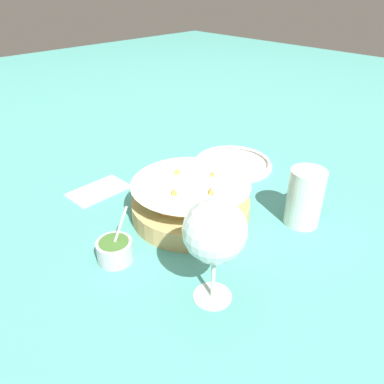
{
  "coord_description": "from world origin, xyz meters",
  "views": [
    {
      "loc": [
        -0.44,
        -0.47,
        0.45
      ],
      "look_at": [
        0.02,
        -0.0,
        0.06
      ],
      "focal_mm": 35.0,
      "sensor_mm": 36.0,
      "label": 1
    }
  ],
  "objects_px": {
    "food_basket": "(192,202)",
    "beer_mug": "(305,199)",
    "wine_glass": "(215,233)",
    "side_plate": "(233,163)",
    "sauce_cup": "(115,250)"
  },
  "relations": [
    {
      "from": "sauce_cup",
      "to": "beer_mug",
      "type": "bearing_deg",
      "value": -26.28
    },
    {
      "from": "food_basket",
      "to": "sauce_cup",
      "type": "distance_m",
      "value": 0.19
    },
    {
      "from": "food_basket",
      "to": "side_plate",
      "type": "xyz_separation_m",
      "value": [
        0.25,
        0.1,
        -0.03
      ]
    },
    {
      "from": "food_basket",
      "to": "beer_mug",
      "type": "xyz_separation_m",
      "value": [
        0.15,
        -0.17,
        0.02
      ]
    },
    {
      "from": "wine_glass",
      "to": "beer_mug",
      "type": "bearing_deg",
      "value": 2.62
    },
    {
      "from": "beer_mug",
      "to": "side_plate",
      "type": "height_order",
      "value": "beer_mug"
    },
    {
      "from": "side_plate",
      "to": "food_basket",
      "type": "bearing_deg",
      "value": -158.34
    },
    {
      "from": "side_plate",
      "to": "beer_mug",
      "type": "bearing_deg",
      "value": -109.71
    },
    {
      "from": "food_basket",
      "to": "side_plate",
      "type": "height_order",
      "value": "food_basket"
    },
    {
      "from": "wine_glass",
      "to": "side_plate",
      "type": "xyz_separation_m",
      "value": [
        0.38,
        0.28,
        -0.12
      ]
    },
    {
      "from": "sauce_cup",
      "to": "wine_glass",
      "type": "xyz_separation_m",
      "value": [
        0.06,
        -0.18,
        0.1
      ]
    },
    {
      "from": "wine_glass",
      "to": "side_plate",
      "type": "distance_m",
      "value": 0.49
    },
    {
      "from": "wine_glass",
      "to": "sauce_cup",
      "type": "bearing_deg",
      "value": 108.12
    },
    {
      "from": "beer_mug",
      "to": "wine_glass",
      "type": "bearing_deg",
      "value": -177.38
    },
    {
      "from": "sauce_cup",
      "to": "wine_glass",
      "type": "distance_m",
      "value": 0.22
    }
  ]
}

